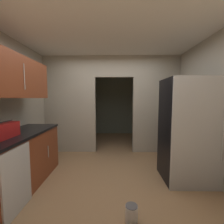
% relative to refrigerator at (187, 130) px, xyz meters
% --- Properties ---
extents(ground, '(20.00, 20.00, 0.00)m').
position_rel_refrigerator_xyz_m(ground, '(-1.39, -0.16, -0.91)').
color(ground, '#93704C').
extents(kitchen_overhead_slab, '(4.01, 7.19, 0.06)m').
position_rel_refrigerator_xyz_m(kitchen_overhead_slab, '(-1.39, 0.32, 1.71)').
color(kitchen_overhead_slab, silver).
extents(kitchen_partition, '(3.61, 0.12, 2.58)m').
position_rel_refrigerator_xyz_m(kitchen_partition, '(-1.41, 1.43, 0.46)').
color(kitchen_partition, '#ADA899').
rests_on(kitchen_partition, ground).
extents(adjoining_room_shell, '(3.61, 2.27, 2.58)m').
position_rel_refrigerator_xyz_m(adjoining_room_shell, '(-1.39, 3.04, 0.39)').
color(adjoining_room_shell, gray).
rests_on(adjoining_room_shell, ground).
extents(refrigerator, '(0.83, 0.76, 1.81)m').
position_rel_refrigerator_xyz_m(refrigerator, '(0.00, 0.00, 0.00)').
color(refrigerator, black).
rests_on(refrigerator, ground).
extents(lower_cabinet_run, '(0.66, 1.81, 0.91)m').
position_rel_refrigerator_xyz_m(lower_cabinet_run, '(-2.86, -0.33, -0.45)').
color(lower_cabinet_run, brown).
rests_on(lower_cabinet_run, ground).
extents(dishwasher, '(0.02, 0.56, 0.85)m').
position_rel_refrigerator_xyz_m(dishwasher, '(-2.54, -0.84, -0.48)').
color(dishwasher, '#B7BABC').
rests_on(dishwasher, ground).
extents(upper_cabinet_counterside, '(0.36, 1.63, 0.65)m').
position_rel_refrigerator_xyz_m(upper_cabinet_counterside, '(-2.86, -0.33, 0.90)').
color(upper_cabinet_counterside, brown).
extents(boombox, '(0.17, 0.42, 0.24)m').
position_rel_refrigerator_xyz_m(boombox, '(-2.83, -0.59, 0.12)').
color(boombox, maroon).
rests_on(boombox, lower_cabinet_run).
extents(paint_can, '(0.15, 0.15, 0.20)m').
position_rel_refrigerator_xyz_m(paint_can, '(-1.10, -0.97, -0.81)').
color(paint_can, silver).
rests_on(paint_can, ground).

